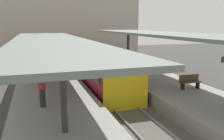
% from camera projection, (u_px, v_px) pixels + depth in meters
% --- Properties ---
extents(ground_plane, '(80.00, 80.00, 0.00)m').
position_uv_depth(ground_plane, '(117.00, 105.00, 14.82)').
color(ground_plane, '#383835').
extents(platform_left, '(4.40, 28.00, 1.00)m').
position_uv_depth(platform_left, '(54.00, 104.00, 13.56)').
color(platform_left, gray).
rests_on(platform_left, ground_plane).
extents(platform_right, '(4.40, 28.00, 1.00)m').
position_uv_depth(platform_right, '(171.00, 92.00, 15.89)').
color(platform_right, gray).
rests_on(platform_right, ground_plane).
extents(track_ballast, '(3.20, 28.00, 0.20)m').
position_uv_depth(track_ballast, '(117.00, 104.00, 14.80)').
color(track_ballast, '#59544C').
rests_on(track_ballast, ground_plane).
extents(rail_near_side, '(0.08, 28.00, 0.14)m').
position_uv_depth(rail_near_side, '(106.00, 102.00, 14.55)').
color(rail_near_side, slate).
rests_on(rail_near_side, track_ballast).
extents(rail_far_side, '(0.08, 28.00, 0.14)m').
position_uv_depth(rail_far_side, '(128.00, 100.00, 14.99)').
color(rail_far_side, slate).
rests_on(rail_far_side, track_ballast).
extents(commuter_train, '(2.78, 14.42, 3.10)m').
position_uv_depth(commuter_train, '(94.00, 64.00, 19.84)').
color(commuter_train, maroon).
rests_on(commuter_train, track_ballast).
extents(canopy_left, '(4.18, 21.00, 3.09)m').
position_uv_depth(canopy_left, '(50.00, 41.00, 14.22)').
color(canopy_left, '#333335').
rests_on(canopy_left, platform_left).
extents(canopy_right, '(4.18, 21.00, 3.38)m').
position_uv_depth(canopy_right, '(163.00, 35.00, 16.50)').
color(canopy_right, '#333335').
rests_on(canopy_right, platform_right).
extents(platform_bench, '(1.40, 0.41, 0.86)m').
position_uv_depth(platform_bench, '(190.00, 81.00, 14.85)').
color(platform_bench, black).
rests_on(platform_bench, platform_right).
extents(passenger_near_bench, '(0.36, 0.36, 1.68)m').
position_uv_depth(passenger_near_bench, '(42.00, 89.00, 11.47)').
color(passenger_near_bench, '#232328').
rests_on(passenger_near_bench, platform_left).
extents(station_building_backdrop, '(18.00, 6.00, 11.00)m').
position_uv_depth(station_building_backdrop, '(69.00, 20.00, 32.47)').
color(station_building_backdrop, '#A89E8E').
rests_on(station_building_backdrop, ground_plane).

